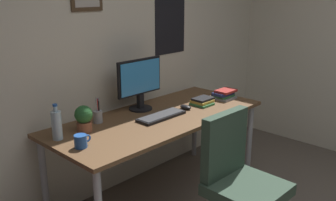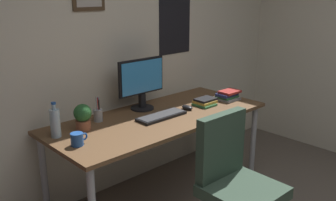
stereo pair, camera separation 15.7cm
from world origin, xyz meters
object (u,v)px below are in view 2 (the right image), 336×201
at_px(water_bottle, 55,123).
at_px(potted_plant, 83,116).
at_px(pen_cup, 98,115).
at_px(book_stack_right, 205,102).
at_px(computer_mouse, 187,107).
at_px(coffee_mug_near, 77,139).
at_px(book_stack_left, 228,95).
at_px(monitor, 142,82).
at_px(keyboard, 162,116).
at_px(office_chair, 234,178).

height_order(water_bottle, potted_plant, water_bottle).
distance_m(pen_cup, book_stack_right, 0.97).
height_order(computer_mouse, coffee_mug_near, coffee_mug_near).
bearing_deg(book_stack_left, computer_mouse, 173.70).
distance_m(monitor, coffee_mug_near, 0.89).
xyz_separation_m(monitor, computer_mouse, (0.27, -0.28, -0.22)).
distance_m(keyboard, book_stack_left, 0.79).
xyz_separation_m(coffee_mug_near, book_stack_right, (1.28, 0.01, -0.01)).
xyz_separation_m(coffee_mug_near, pen_cup, (0.36, 0.30, 0.01)).
xyz_separation_m(computer_mouse, potted_plant, (-0.90, 0.19, 0.09)).
bearing_deg(book_stack_left, office_chair, -139.50).
bearing_deg(water_bottle, computer_mouse, -9.99).
relative_size(office_chair, potted_plant, 4.87).
bearing_deg(keyboard, book_stack_left, -3.69).
distance_m(potted_plant, pen_cup, 0.20).
xyz_separation_m(office_chair, book_stack_right, (0.56, 0.76, 0.25)).
bearing_deg(coffee_mug_near, keyboard, 2.41).
height_order(office_chair, pen_cup, office_chair).
distance_m(monitor, computer_mouse, 0.45).
distance_m(keyboard, water_bottle, 0.84).
bearing_deg(water_bottle, keyboard, -13.78).
relative_size(computer_mouse, book_stack_right, 0.55).
relative_size(computer_mouse, water_bottle, 0.44).
xyz_separation_m(monitor, potted_plant, (-0.63, -0.09, -0.13)).
distance_m(coffee_mug_near, book_stack_right, 1.28).
height_order(monitor, book_stack_left, monitor).
xyz_separation_m(monitor, pen_cup, (-0.45, -0.01, -0.19)).
relative_size(potted_plant, book_stack_left, 0.93).
relative_size(water_bottle, potted_plant, 1.29).
bearing_deg(monitor, pen_cup, -178.64).
relative_size(monitor, book_stack_right, 2.30).
xyz_separation_m(monitor, water_bottle, (-0.84, -0.08, -0.13)).
bearing_deg(potted_plant, book_stack_right, -10.63).
bearing_deg(book_stack_right, office_chair, -126.55).
height_order(water_bottle, coffee_mug_near, water_bottle).
xyz_separation_m(office_chair, computer_mouse, (0.36, 0.78, 0.24)).
height_order(potted_plant, book_stack_right, potted_plant).
distance_m(pen_cup, book_stack_left, 1.25).
height_order(water_bottle, pen_cup, water_bottle).
height_order(monitor, keyboard, monitor).
distance_m(computer_mouse, water_bottle, 1.13).
xyz_separation_m(office_chair, coffee_mug_near, (-0.72, 0.74, 0.26)).
xyz_separation_m(monitor, keyboard, (-0.03, -0.28, -0.23)).
relative_size(monitor, pen_cup, 2.30).
relative_size(keyboard, water_bottle, 1.70).
height_order(pen_cup, book_stack_left, pen_cup).
relative_size(keyboard, pen_cup, 2.15).
distance_m(water_bottle, pen_cup, 0.40).
relative_size(keyboard, book_stack_right, 2.15).
xyz_separation_m(pen_cup, book_stack_right, (0.92, -0.29, -0.03)).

